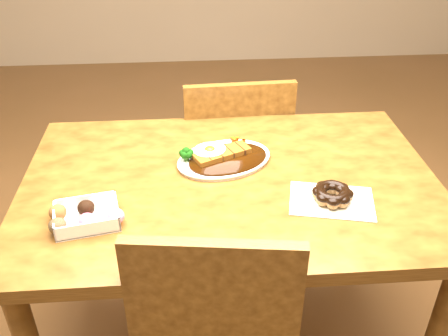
{
  "coord_description": "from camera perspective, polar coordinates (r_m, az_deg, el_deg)",
  "views": [
    {
      "loc": [
        -0.11,
        -1.2,
        1.55
      ],
      "look_at": [
        -0.02,
        -0.03,
        0.81
      ],
      "focal_mm": 40.0,
      "sensor_mm": 36.0,
      "label": 1
    }
  ],
  "objects": [
    {
      "name": "katsu_curry_plate",
      "position": [
        1.52,
        -0.21,
        1.25
      ],
      "size": [
        0.34,
        0.3,
        0.06
      ],
      "rotation": [
        0.0,
        0.0,
        0.37
      ],
      "color": "white",
      "rests_on": "table"
    },
    {
      "name": "donut_box",
      "position": [
        1.31,
        -15.61,
        -5.29
      ],
      "size": [
        0.19,
        0.15,
        0.05
      ],
      "rotation": [
        0.0,
        0.0,
        0.2
      ],
      "color": "white",
      "rests_on": "table"
    },
    {
      "name": "pon_de_ring",
      "position": [
        1.37,
        12.29,
        -2.99
      ],
      "size": [
        0.25,
        0.2,
        0.04
      ],
      "rotation": [
        0.0,
        0.0,
        -0.22
      ],
      "color": "silver",
      "rests_on": "table"
    },
    {
      "name": "table",
      "position": [
        1.5,
        0.71,
        -4.39
      ],
      "size": [
        1.2,
        0.8,
        0.75
      ],
      "color": "#44260D",
      "rests_on": "ground"
    },
    {
      "name": "chair_far",
      "position": [
        2.04,
        1.17,
        0.79
      ],
      "size": [
        0.44,
        0.44,
        0.87
      ],
      "rotation": [
        0.0,
        0.0,
        3.19
      ],
      "color": "#44260D",
      "rests_on": "ground"
    }
  ]
}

